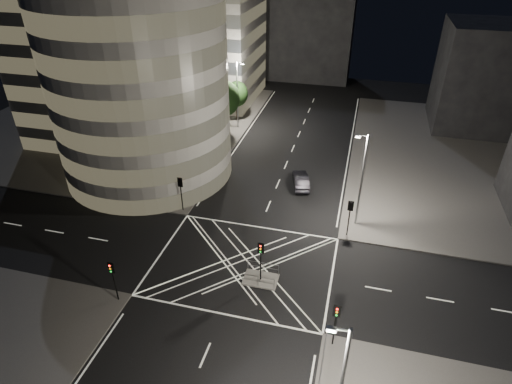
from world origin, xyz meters
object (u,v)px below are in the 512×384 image
(traffic_signal_fl, at_px, (181,188))
(sedan, at_px, (301,180))
(traffic_signal_nr, at_px, (336,318))
(street_lamp_right_far, at_px, (361,178))
(traffic_signal_nl, at_px, (113,274))
(central_island, at_px, (261,279))
(traffic_signal_fr, at_px, (350,212))
(traffic_signal_island, at_px, (261,254))
(street_lamp_left_far, at_px, (238,93))
(street_lamp_left_near, at_px, (192,144))

(traffic_signal_fl, height_order, sedan, traffic_signal_fl)
(traffic_signal_nr, distance_m, street_lamp_right_far, 16.03)
(traffic_signal_nl, xyz_separation_m, sedan, (11.51, 22.00, -2.13))
(central_island, relative_size, traffic_signal_fr, 0.75)
(traffic_signal_island, relative_size, street_lamp_right_far, 0.40)
(traffic_signal_fl, bearing_deg, traffic_signal_fr, 0.00)
(traffic_signal_nl, xyz_separation_m, street_lamp_left_far, (-0.64, 36.80, 2.63))
(traffic_signal_nr, bearing_deg, traffic_signal_nl, 180.00)
(traffic_signal_fl, distance_m, street_lamp_left_far, 23.36)
(traffic_signal_nl, bearing_deg, street_lamp_left_far, 90.99)
(central_island, height_order, street_lamp_left_near, street_lamp_left_near)
(central_island, distance_m, traffic_signal_nl, 12.36)
(traffic_signal_nr, xyz_separation_m, street_lamp_left_far, (-18.24, 36.80, 2.63))
(central_island, relative_size, traffic_signal_fl, 0.75)
(traffic_signal_fr, bearing_deg, street_lamp_left_far, 128.17)
(traffic_signal_nr, height_order, street_lamp_left_far, street_lamp_left_far)
(central_island, height_order, traffic_signal_nl, traffic_signal_nl)
(traffic_signal_fl, relative_size, traffic_signal_nr, 1.00)
(traffic_signal_island, distance_m, street_lamp_left_near, 17.89)
(traffic_signal_island, bearing_deg, traffic_signal_nr, -37.93)
(traffic_signal_fr, bearing_deg, street_lamp_left_near, 164.08)
(traffic_signal_island, distance_m, street_lamp_right_far, 13.13)
(traffic_signal_island, bearing_deg, traffic_signal_fl, 142.46)
(street_lamp_right_far, bearing_deg, street_lamp_left_near, 170.97)
(traffic_signal_nl, bearing_deg, sedan, 62.40)
(central_island, bearing_deg, street_lamp_left_far, 109.95)
(central_island, relative_size, traffic_signal_nl, 0.75)
(central_island, distance_m, street_lamp_right_far, 13.98)
(street_lamp_left_near, height_order, sedan, street_lamp_left_near)
(traffic_signal_fl, relative_size, traffic_signal_nl, 1.00)
(street_lamp_right_far, bearing_deg, traffic_signal_nr, -92.30)
(sedan, bearing_deg, traffic_signal_island, 72.35)
(traffic_signal_fl, relative_size, street_lamp_right_far, 0.40)
(traffic_signal_island, distance_m, street_lamp_left_far, 33.61)
(street_lamp_right_far, relative_size, sedan, 2.09)
(street_lamp_left_far, bearing_deg, street_lamp_right_far, -48.06)
(street_lamp_left_far, xyz_separation_m, sedan, (12.14, -14.80, -4.75))
(traffic_signal_nr, bearing_deg, traffic_signal_fr, 90.00)
(central_island, relative_size, traffic_signal_island, 0.75)
(traffic_signal_fr, relative_size, street_lamp_right_far, 0.40)
(traffic_signal_fl, distance_m, traffic_signal_island, 13.62)
(traffic_signal_island, bearing_deg, central_island, 0.00)
(traffic_signal_fl, height_order, traffic_signal_nr, same)
(traffic_signal_nl, bearing_deg, traffic_signal_fl, 90.00)
(street_lamp_left_far, bearing_deg, sedan, -50.63)
(central_island, distance_m, street_lamp_left_far, 33.95)
(traffic_signal_fr, distance_m, traffic_signal_island, 10.73)
(traffic_signal_fr, bearing_deg, central_island, -129.33)
(traffic_signal_fl, xyz_separation_m, traffic_signal_fr, (17.60, 0.00, 0.00))
(traffic_signal_nl, height_order, traffic_signal_nr, same)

